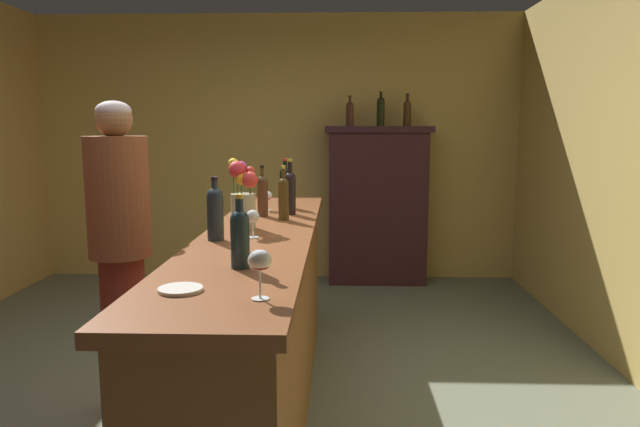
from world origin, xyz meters
TOP-DOWN VIEW (x-y plane):
  - floor at (0.00, 0.00)m, footprint 7.46×7.46m
  - wall_back at (0.00, 2.93)m, footprint 4.95×0.12m
  - bar_counter at (0.22, -0.12)m, footprint 0.56×3.01m
  - display_cabinet at (1.01, 2.66)m, footprint 1.04×0.37m
  - wine_bottle_riesling at (0.25, -0.91)m, footprint 0.07×0.07m
  - wine_bottle_chardonnay at (0.04, -0.37)m, footprint 0.08×0.08m
  - wine_bottle_syrah at (0.17, 0.39)m, footprint 0.06×0.06m
  - wine_bottle_malbec at (0.33, 0.47)m, footprint 0.07×0.07m
  - wine_bottle_rose at (0.31, 0.24)m, footprint 0.06×0.06m
  - wine_bottle_pinot at (0.27, 0.79)m, footprint 0.07×0.07m
  - wine_glass_front at (0.16, 0.63)m, footprint 0.07×0.07m
  - wine_glass_mid at (0.38, -1.32)m, footprint 0.07×0.07m
  - wine_glass_rear at (0.21, -0.31)m, footprint 0.06×0.06m
  - flower_arrangement at (0.12, -0.05)m, footprint 0.16×0.14m
  - cheese_plate at (0.11, -1.23)m, footprint 0.15×0.15m
  - display_bottle_left at (0.72, 2.66)m, footprint 0.07×0.07m
  - display_bottle_midleft at (1.02, 2.66)m, footprint 0.08×0.08m
  - display_bottle_center at (1.28, 2.66)m, footprint 0.08×0.08m
  - patron_near_entrance at (-0.54, -0.06)m, footprint 0.33×0.33m

SIDE VIEW (x-z plane):
  - floor at x=0.00m, z-range 0.00..0.00m
  - bar_counter at x=0.22m, z-range 0.00..1.02m
  - display_cabinet at x=1.01m, z-range 0.04..1.59m
  - patron_near_entrance at x=-0.54m, z-range 0.09..1.77m
  - cheese_plate at x=0.11m, z-range 1.02..1.03m
  - wine_glass_front at x=0.16m, z-range 1.04..1.17m
  - wine_glass_rear at x=0.21m, z-range 1.05..1.18m
  - wine_glass_mid at x=0.38m, z-range 1.05..1.21m
  - wine_bottle_riesling at x=0.25m, z-range 1.00..1.28m
  - wine_bottle_rose at x=0.31m, z-range 1.00..1.31m
  - wine_bottle_syrah at x=0.17m, z-range 1.00..1.31m
  - wine_bottle_chardonnay at x=0.04m, z-range 1.01..1.31m
  - wine_bottle_pinot at x=0.27m, z-range 1.00..1.33m
  - wine_bottle_malbec at x=0.33m, z-range 0.99..1.33m
  - flower_arrangement at x=0.12m, z-range 1.00..1.37m
  - wall_back at x=0.00m, z-range 0.00..2.66m
  - display_bottle_left at x=0.72m, z-range 1.54..1.83m
  - display_bottle_center at x=1.28m, z-range 1.54..1.85m
  - display_bottle_midleft at x=1.02m, z-range 1.54..1.88m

